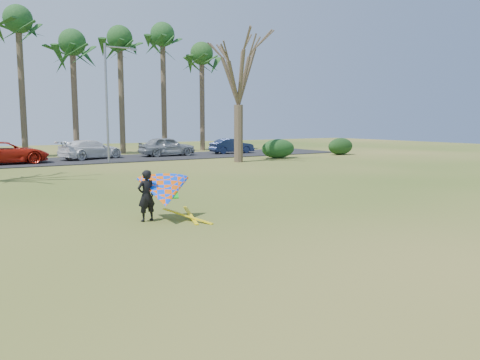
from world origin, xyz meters
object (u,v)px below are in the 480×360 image
kite_flyer (163,192)px  car_2 (6,153)px  car_5 (232,146)px  streetlight (109,97)px  car_4 (167,146)px  car_3 (91,149)px  bare_tree_right (238,67)px

kite_flyer → car_2: bearing=94.8°
car_5 → streetlight: bearing=107.6°
streetlight → car_4: bearing=31.1°
car_3 → car_4: bearing=-111.3°
car_2 → kite_flyer: 21.85m
bare_tree_right → car_3: (-8.24, 7.62, -5.80)m
car_5 → kite_flyer: size_ratio=1.63×
streetlight → car_5: bearing=15.3°
bare_tree_right → car_3: 12.63m
bare_tree_right → car_2: (-14.06, 6.35, -5.77)m
bare_tree_right → car_3: bare_tree_right is taller
car_4 → car_5: size_ratio=1.17×
bare_tree_right → car_4: bearing=106.6°
car_4 → car_5: car_4 is taller
car_3 → car_5: bearing=-111.3°
bare_tree_right → streetlight: (-7.84, 4.00, -2.10)m
streetlight → car_5: size_ratio=2.06×
streetlight → kite_flyer: bearing=-102.8°
car_2 → car_5: bearing=-89.6°
car_5 → kite_flyer: kite_flyer is taller
car_2 → car_5: 17.90m
car_3 → car_5: size_ratio=1.25×
car_2 → streetlight: bearing=-113.0°
car_5 → kite_flyer: bearing=147.0°
car_4 → streetlight: bearing=121.3°
bare_tree_right → car_4: (-2.20, 7.40, -5.73)m
bare_tree_right → kite_flyer: (-12.25, -15.43, -5.73)m
car_3 → kite_flyer: size_ratio=2.03×
kite_flyer → bare_tree_right: bearing=51.5°
streetlight → car_3: 5.19m
car_2 → car_5: size_ratio=1.35×
bare_tree_right → car_3: bearing=137.2°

